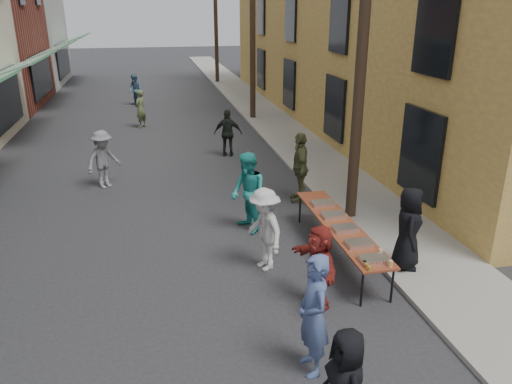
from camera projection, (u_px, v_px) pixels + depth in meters
name	position (u px, v px, depth m)	size (l,w,h in m)	color
ground	(190.00, 304.00, 8.99)	(120.00, 120.00, 0.00)	#28282B
sidewalk	(267.00, 117.00, 23.69)	(2.20, 60.00, 0.10)	gray
building_ochre	(406.00, 6.00, 22.24)	(10.00, 28.00, 10.00)	#B17B3F
utility_pole_near	(363.00, 32.00, 11.00)	(0.26, 0.26, 9.00)	#2D2116
utility_pole_mid	(253.00, 18.00, 21.99)	(0.26, 0.26, 9.00)	#2D2116
utility_pole_far	(216.00, 14.00, 32.97)	(0.26, 0.26, 9.00)	#2D2116
serving_table	(340.00, 226.00, 10.45)	(0.70, 4.00, 0.75)	maroon
catering_tray_sausage	(374.00, 259.00, 8.91)	(0.50, 0.33, 0.08)	maroon
catering_tray_foil_b	(359.00, 243.00, 9.50)	(0.50, 0.33, 0.08)	#B2B2B7
catering_tray_buns	(345.00, 228.00, 10.15)	(0.50, 0.33, 0.08)	tan
catering_tray_foil_d	(333.00, 215.00, 10.79)	(0.50, 0.33, 0.08)	#B2B2B7
catering_tray_buns_end	(323.00, 203.00, 11.43)	(0.50, 0.33, 0.08)	tan
condiment_jar_a	(369.00, 269.00, 8.59)	(0.07, 0.07, 0.08)	#A57F26
condiment_jar_b	(367.00, 266.00, 8.68)	(0.07, 0.07, 0.08)	#A57F26
condiment_jar_c	(364.00, 263.00, 8.77)	(0.07, 0.07, 0.08)	#A57F26
cup_stack	(391.00, 264.00, 8.71)	(0.08, 0.08, 0.12)	tan
guest_front_b	(313.00, 315.00, 7.05)	(0.68, 0.45, 1.87)	#495C8D
guest_front_c	(248.00, 193.00, 11.56)	(0.93, 0.73, 1.92)	teal
guest_front_d	(264.00, 229.00, 9.92)	(1.11, 0.64, 1.72)	silver
guest_front_e	(300.00, 167.00, 13.42)	(1.12, 0.47, 1.92)	brown
guest_queue_back	(319.00, 266.00, 8.72)	(1.43, 0.45, 1.54)	maroon
server	(408.00, 228.00, 9.78)	(0.82, 0.54, 1.69)	black
passerby_left	(103.00, 159.00, 14.46)	(1.10, 0.63, 1.71)	slate
passerby_mid	(228.00, 133.00, 17.51)	(0.98, 0.41, 1.67)	black
passerby_right	(140.00, 109.00, 21.66)	(0.60, 0.39, 1.65)	#56653A
passerby_far	(135.00, 90.00, 26.53)	(0.79, 0.62, 1.63)	#446683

